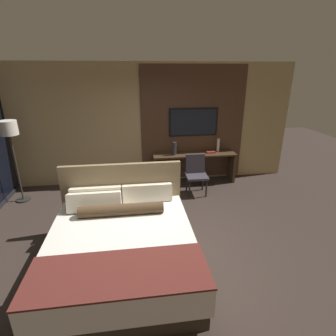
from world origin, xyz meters
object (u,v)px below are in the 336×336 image
desk_chair (196,171)px  vase_tall (174,149)px  bed (122,245)px  desk (194,162)px  vase_short (218,145)px  floor_lamp (10,135)px  tv (193,122)px  book (211,152)px

desk_chair → vase_tall: 0.77m
bed → desk: bearing=59.3°
desk_chair → bed: bearing=-123.9°
vase_short → desk_chair: bearing=-136.3°
bed → floor_lamp: size_ratio=1.28×
tv → desk_chair: bearing=-96.5°
tv → vase_tall: tv is taller
desk → vase_short: (0.62, 0.07, 0.39)m
vase_tall → book: bearing=4.2°
tv → desk: bearing=-90.0°
vase_tall → bed: bearing=-113.3°
desk_chair → book: desk_chair is taller
bed → tv: tv is taller
vase_tall → vase_short: 1.12m
bed → tv: 3.61m
vase_tall → book: (0.90, 0.07, -0.14)m
desk_chair → vase_short: (0.71, 0.67, 0.39)m
bed → book: size_ratio=9.89×
floor_lamp → vase_tall: size_ratio=5.60×
desk → vase_tall: size_ratio=6.53×
floor_lamp → vase_tall: 3.41m
tv → bed: bearing=-119.2°
floor_lamp → desk: bearing=7.5°
vase_short → bed: bearing=-128.4°
tv → floor_lamp: tv is taller
tv → book: (0.41, -0.18, -0.70)m
desk_chair → book: 0.82m
desk_chair → vase_short: 1.05m
desk → floor_lamp: bearing=-172.5°
tv → vase_short: 0.84m
bed → desk: size_ratio=1.10×
tv → vase_tall: 0.79m
book → floor_lamp: bearing=-173.3°
bed → book: bearing=53.5°
bed → vase_short: 3.73m
desk → book: 0.48m
floor_lamp → vase_tall: floor_lamp is taller
floor_lamp → desk_chair: bearing=-1.5°
tv → floor_lamp: bearing=-169.9°
bed → book: (2.08, 2.82, 0.41)m
bed → desk_chair: size_ratio=2.53×
desk → tv: 0.97m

